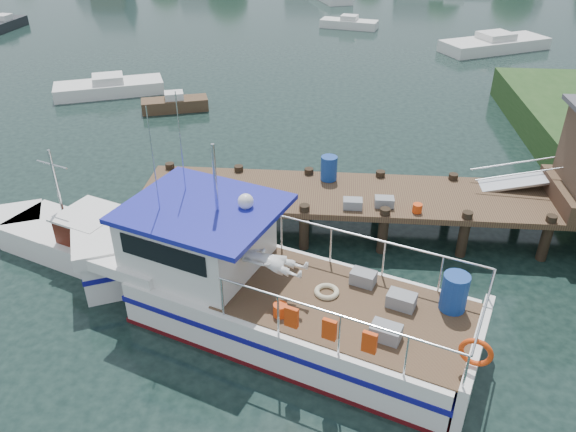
# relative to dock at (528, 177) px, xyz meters

# --- Properties ---
(ground_plane) EXTENTS (160.00, 160.00, 0.00)m
(ground_plane) POSITION_rel_dock_xyz_m (-6.51, -0.01, -2.24)
(ground_plane) COLOR black
(dock) EXTENTS (16.60, 3.00, 4.78)m
(dock) POSITION_rel_dock_xyz_m (0.00, 0.00, 0.00)
(dock) COLOR #493422
(dock) RESTS_ON ground
(lobster_boat) EXTENTS (11.93, 6.98, 5.88)m
(lobster_boat) POSITION_rel_dock_xyz_m (-8.28, -4.73, -1.18)
(lobster_boat) COLOR silver
(lobster_boat) RESTS_ON ground
(work_boat) EXTENTS (6.60, 4.02, 3.54)m
(work_boat) POSITION_rel_dock_xyz_m (-14.14, -2.24, -1.68)
(work_boat) COLOR silver
(work_boat) RESTS_ON ground
(moored_rowboat) EXTENTS (3.55, 2.12, 0.98)m
(moored_rowboat) POSITION_rel_dock_xyz_m (-14.47, 10.89, -1.88)
(moored_rowboat) COLOR #493422
(moored_rowboat) RESTS_ON ground
(moored_a) EXTENTS (6.16, 4.01, 1.08)m
(moored_a) POSITION_rel_dock_xyz_m (-18.80, 13.14, -1.84)
(moored_a) COLOR silver
(moored_a) RESTS_ON ground
(moored_b) EXTENTS (4.80, 2.62, 1.01)m
(moored_b) POSITION_rel_dock_xyz_m (-5.31, 30.89, -1.87)
(moored_b) COLOR silver
(moored_b) RESTS_ON ground
(moored_c) EXTENTS (8.12, 5.88, 1.23)m
(moored_c) POSITION_rel_dock_xyz_m (4.85, 24.73, -1.79)
(moored_c) COLOR silver
(moored_c) RESTS_ON ground
(moored_e) EXTENTS (1.83, 4.33, 1.16)m
(moored_e) POSITION_rel_dock_xyz_m (-32.87, 27.98, -1.81)
(moored_e) COLOR black
(moored_e) RESTS_ON ground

